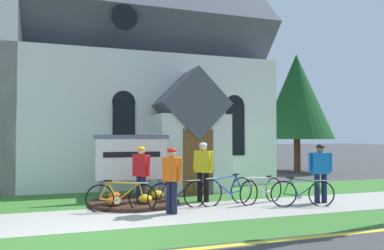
{
  "coord_description": "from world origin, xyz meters",
  "views": [
    {
      "loc": [
        -0.28,
        -7.21,
        1.86
      ],
      "look_at": [
        3.17,
        3.27,
        2.21
      ],
      "focal_mm": 34.46,
      "sensor_mm": 36.0,
      "label": 1
    }
  ],
  "objects_px": {
    "bicycle_silver": "(302,193)",
    "church_sign": "(132,159)",
    "cyclist_in_green_jersey": "(320,169)",
    "bicycle_black": "(121,197)",
    "roadside_conifer": "(297,97)",
    "bicycle_white": "(178,195)",
    "cyclist_in_orange_jersey": "(203,167)",
    "cyclist_in_yellow_jersey": "(172,176)",
    "cyclist_in_white_jersey": "(141,171)",
    "bicycle_blue": "(262,190)",
    "bicycle_orange": "(227,191)"
  },
  "relations": [
    {
      "from": "roadside_conifer",
      "to": "cyclist_in_orange_jersey",
      "type": "bearing_deg",
      "value": -138.53
    },
    {
      "from": "cyclist_in_orange_jersey",
      "to": "roadside_conifer",
      "type": "xyz_separation_m",
      "value": [
        7.83,
        6.92,
        3.0
      ]
    },
    {
      "from": "church_sign",
      "to": "cyclist_in_yellow_jersey",
      "type": "relative_size",
      "value": 1.37
    },
    {
      "from": "cyclist_in_white_jersey",
      "to": "cyclist_in_orange_jersey",
      "type": "bearing_deg",
      "value": -0.31
    },
    {
      "from": "bicycle_black",
      "to": "bicycle_white",
      "type": "bearing_deg",
      "value": -3.54
    },
    {
      "from": "cyclist_in_white_jersey",
      "to": "cyclist_in_orange_jersey",
      "type": "distance_m",
      "value": 1.79
    },
    {
      "from": "church_sign",
      "to": "bicycle_white",
      "type": "height_order",
      "value": "church_sign"
    },
    {
      "from": "bicycle_blue",
      "to": "bicycle_black",
      "type": "bearing_deg",
      "value": 179.27
    },
    {
      "from": "bicycle_black",
      "to": "cyclist_in_green_jersey",
      "type": "relative_size",
      "value": 1.04
    },
    {
      "from": "bicycle_blue",
      "to": "cyclist_in_white_jersey",
      "type": "xyz_separation_m",
      "value": [
        -3.25,
        0.76,
        0.56
      ]
    },
    {
      "from": "bicycle_silver",
      "to": "cyclist_in_white_jersey",
      "type": "bearing_deg",
      "value": 159.8
    },
    {
      "from": "cyclist_in_orange_jersey",
      "to": "roadside_conifer",
      "type": "height_order",
      "value": "roadside_conifer"
    },
    {
      "from": "bicycle_white",
      "to": "cyclist_in_yellow_jersey",
      "type": "relative_size",
      "value": 1.07
    },
    {
      "from": "cyclist_in_green_jersey",
      "to": "roadside_conifer",
      "type": "bearing_deg",
      "value": 59.63
    },
    {
      "from": "bicycle_silver",
      "to": "bicycle_orange",
      "type": "distance_m",
      "value": 2.01
    },
    {
      "from": "church_sign",
      "to": "bicycle_orange",
      "type": "xyz_separation_m",
      "value": [
        2.36,
        -1.47,
        -0.83
      ]
    },
    {
      "from": "bicycle_blue",
      "to": "cyclist_in_orange_jersey",
      "type": "distance_m",
      "value": 1.76
    },
    {
      "from": "cyclist_in_white_jersey",
      "to": "cyclist_in_orange_jersey",
      "type": "relative_size",
      "value": 0.94
    },
    {
      "from": "church_sign",
      "to": "bicycle_blue",
      "type": "xyz_separation_m",
      "value": [
        3.37,
        -1.59,
        -0.85
      ]
    },
    {
      "from": "cyclist_in_yellow_jersey",
      "to": "bicycle_blue",
      "type": "bearing_deg",
      "value": 11.7
    },
    {
      "from": "bicycle_black",
      "to": "cyclist_in_orange_jersey",
      "type": "xyz_separation_m",
      "value": [
        2.41,
        0.71,
        0.63
      ]
    },
    {
      "from": "church_sign",
      "to": "cyclist_in_white_jersey",
      "type": "bearing_deg",
      "value": -81.84
    },
    {
      "from": "bicycle_silver",
      "to": "bicycle_white",
      "type": "relative_size",
      "value": 0.94
    },
    {
      "from": "cyclist_in_yellow_jersey",
      "to": "bicycle_silver",
      "type": "bearing_deg",
      "value": -2.55
    },
    {
      "from": "bicycle_silver",
      "to": "cyclist_in_green_jersey",
      "type": "bearing_deg",
      "value": 18.75
    },
    {
      "from": "church_sign",
      "to": "bicycle_white",
      "type": "distance_m",
      "value": 2.06
    },
    {
      "from": "bicycle_black",
      "to": "roadside_conifer",
      "type": "relative_size",
      "value": 0.27
    },
    {
      "from": "cyclist_in_yellow_jersey",
      "to": "cyclist_in_white_jersey",
      "type": "bearing_deg",
      "value": 110.59
    },
    {
      "from": "bicycle_silver",
      "to": "cyclist_in_yellow_jersey",
      "type": "relative_size",
      "value": 1.01
    },
    {
      "from": "bicycle_blue",
      "to": "bicycle_white",
      "type": "bearing_deg",
      "value": -179.07
    },
    {
      "from": "bicycle_orange",
      "to": "cyclist_in_green_jersey",
      "type": "xyz_separation_m",
      "value": [
        2.61,
        -0.58,
        0.58
      ]
    },
    {
      "from": "bicycle_silver",
      "to": "cyclist_in_yellow_jersey",
      "type": "height_order",
      "value": "cyclist_in_yellow_jersey"
    },
    {
      "from": "cyclist_in_green_jersey",
      "to": "bicycle_white",
      "type": "bearing_deg",
      "value": 174.09
    },
    {
      "from": "bicycle_blue",
      "to": "cyclist_in_white_jersey",
      "type": "relative_size",
      "value": 1.03
    },
    {
      "from": "bicycle_blue",
      "to": "cyclist_in_yellow_jersey",
      "type": "relative_size",
      "value": 1.03
    },
    {
      "from": "cyclist_in_yellow_jersey",
      "to": "cyclist_in_orange_jersey",
      "type": "xyz_separation_m",
      "value": [
        1.28,
        1.32,
        0.07
      ]
    },
    {
      "from": "bicycle_black",
      "to": "cyclist_in_yellow_jersey",
      "type": "relative_size",
      "value": 1.08
    },
    {
      "from": "bicycle_silver",
      "to": "cyclist_in_orange_jersey",
      "type": "bearing_deg",
      "value": 146.85
    },
    {
      "from": "church_sign",
      "to": "cyclist_in_orange_jersey",
      "type": "relative_size",
      "value": 1.29
    },
    {
      "from": "bicycle_silver",
      "to": "church_sign",
      "type": "bearing_deg",
      "value": 150.96
    },
    {
      "from": "church_sign",
      "to": "cyclist_in_orange_jersey",
      "type": "xyz_separation_m",
      "value": [
        1.9,
        -0.83,
        -0.22
      ]
    },
    {
      "from": "church_sign",
      "to": "cyclist_in_orange_jersey",
      "type": "bearing_deg",
      "value": -23.67
    },
    {
      "from": "cyclist_in_green_jersey",
      "to": "church_sign",
      "type": "bearing_deg",
      "value": 157.61
    },
    {
      "from": "bicycle_black",
      "to": "roadside_conifer",
      "type": "bearing_deg",
      "value": 36.68
    },
    {
      "from": "bicycle_white",
      "to": "cyclist_in_orange_jersey",
      "type": "distance_m",
      "value": 1.4
    },
    {
      "from": "bicycle_white",
      "to": "bicycle_black",
      "type": "bearing_deg",
      "value": 176.46
    },
    {
      "from": "bicycle_black",
      "to": "cyclist_in_white_jersey",
      "type": "distance_m",
      "value": 1.1
    },
    {
      "from": "bicycle_blue",
      "to": "cyclist_in_green_jersey",
      "type": "height_order",
      "value": "cyclist_in_green_jersey"
    },
    {
      "from": "bicycle_blue",
      "to": "bicycle_white",
      "type": "xyz_separation_m",
      "value": [
        -2.43,
        -0.04,
        0.01
      ]
    },
    {
      "from": "cyclist_in_yellow_jersey",
      "to": "roadside_conifer",
      "type": "relative_size",
      "value": 0.25
    }
  ]
}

